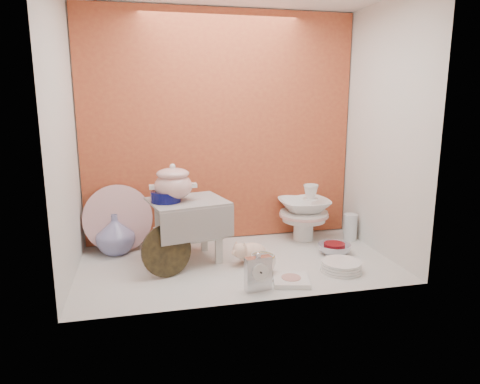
# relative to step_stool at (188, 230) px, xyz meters

# --- Properties ---
(ground) EXTENTS (1.80, 1.80, 0.00)m
(ground) POSITION_rel_step_stool_xyz_m (0.27, -0.12, -0.18)
(ground) COLOR silver
(ground) RESTS_ON ground
(niche_shell) EXTENTS (1.86, 1.03, 1.53)m
(niche_shell) POSITION_rel_step_stool_xyz_m (0.27, 0.06, 0.75)
(niche_shell) COLOR #BC5A2F
(niche_shell) RESTS_ON ground
(step_stool) EXTENTS (0.49, 0.45, 0.37)m
(step_stool) POSITION_rel_step_stool_xyz_m (0.00, 0.00, 0.00)
(step_stool) COLOR silver
(step_stool) RESTS_ON ground
(soup_tureen) EXTENTS (0.26, 0.26, 0.22)m
(soup_tureen) POSITION_rel_step_stool_xyz_m (-0.08, -0.00, 0.29)
(soup_tureen) COLOR white
(soup_tureen) RESTS_ON step_stool
(cobalt_bowl) EXTENTS (0.21, 0.21, 0.06)m
(cobalt_bowl) POSITION_rel_step_stool_xyz_m (-0.12, -0.02, 0.21)
(cobalt_bowl) COLOR #0A0C4E
(cobalt_bowl) RESTS_ON step_stool
(floral_platter) EXTENTS (0.44, 0.18, 0.41)m
(floral_platter) POSITION_rel_step_stool_xyz_m (-0.41, 0.27, 0.02)
(floral_platter) COLOR white
(floral_platter) RESTS_ON ground
(blue_white_vase) EXTENTS (0.28, 0.28, 0.25)m
(blue_white_vase) POSITION_rel_step_stool_xyz_m (-0.43, 0.22, -0.06)
(blue_white_vase) COLOR silver
(blue_white_vase) RESTS_ON ground
(lacquer_tray) EXTENTS (0.29, 0.16, 0.28)m
(lacquer_tray) POSITION_rel_step_stool_xyz_m (-0.14, -0.21, -0.04)
(lacquer_tray) COLOR black
(lacquer_tray) RESTS_ON ground
(mantel_clock) EXTENTS (0.14, 0.07, 0.20)m
(mantel_clock) POSITION_rel_step_stool_xyz_m (0.29, -0.50, -0.09)
(mantel_clock) COLOR silver
(mantel_clock) RESTS_ON ground
(plush_pig) EXTENTS (0.22, 0.16, 0.13)m
(plush_pig) POSITION_rel_step_stool_xyz_m (0.35, -0.13, -0.12)
(plush_pig) COLOR beige
(plush_pig) RESTS_ON ground
(teacup_saucer) EXTENTS (0.23, 0.23, 0.01)m
(teacup_saucer) POSITION_rel_step_stool_xyz_m (0.36, -0.33, -0.18)
(teacup_saucer) COLOR white
(teacup_saucer) RESTS_ON ground
(gold_rim_teacup) EXTENTS (0.16, 0.16, 0.11)m
(gold_rim_teacup) POSITION_rel_step_stool_xyz_m (0.36, -0.33, -0.12)
(gold_rim_teacup) COLOR white
(gold_rim_teacup) RESTS_ON teacup_saucer
(lattice_dish) EXTENTS (0.22, 0.22, 0.03)m
(lattice_dish) POSITION_rel_step_stool_xyz_m (0.48, -0.44, -0.17)
(lattice_dish) COLOR white
(lattice_dish) RESTS_ON ground
(dinner_plate_stack) EXTENTS (0.24, 0.24, 0.06)m
(dinner_plate_stack) POSITION_rel_step_stool_xyz_m (0.81, -0.37, -0.15)
(dinner_plate_stack) COLOR white
(dinner_plate_stack) RESTS_ON ground
(crystal_bowl) EXTENTS (0.22, 0.22, 0.06)m
(crystal_bowl) POSITION_rel_step_stool_xyz_m (0.89, -0.10, -0.15)
(crystal_bowl) COLOR silver
(crystal_bowl) RESTS_ON ground
(clear_glass_vase) EXTENTS (0.11, 0.11, 0.18)m
(clear_glass_vase) POSITION_rel_step_stool_xyz_m (1.11, 0.13, -0.09)
(clear_glass_vase) COLOR silver
(clear_glass_vase) RESTS_ON ground
(porcelain_tower) EXTENTS (0.43, 0.43, 0.38)m
(porcelain_tower) POSITION_rel_step_stool_xyz_m (0.80, 0.21, 0.01)
(porcelain_tower) COLOR white
(porcelain_tower) RESTS_ON ground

